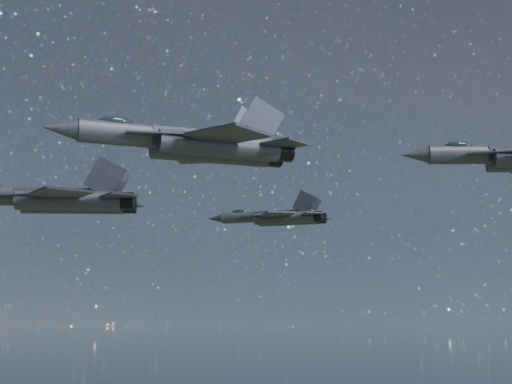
{
  "coord_description": "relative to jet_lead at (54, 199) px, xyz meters",
  "views": [
    {
      "loc": [
        6.33,
        -70.24,
        129.49
      ],
      "look_at": [
        2.6,
        -1.74,
        141.29
      ],
      "focal_mm": 55.0,
      "sensor_mm": 36.0,
      "label": 1
    }
  ],
  "objects": [
    {
      "name": "jet_lead",
      "position": [
        0.0,
        0.0,
        0.0
      ],
      "size": [
        18.04,
        12.63,
        4.55
      ],
      "rotation": [
        0.0,
        0.0,
        0.11
      ],
      "color": "#2B2E36"
    },
    {
      "name": "jet_left",
      "position": [
        17.93,
        26.91,
        2.07
      ],
      "size": [
        15.11,
        10.23,
        3.8
      ],
      "rotation": [
        0.0,
        0.0,
        -0.27
      ],
      "color": "#2B2E36"
    },
    {
      "name": "jet_right",
      "position": [
        13.1,
        -9.15,
        2.45
      ],
      "size": [
        18.32,
        12.03,
        4.71
      ],
      "rotation": [
        0.0,
        0.0,
        0.42
      ],
      "color": "#2B2E36"
    }
  ]
}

